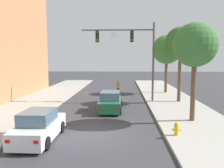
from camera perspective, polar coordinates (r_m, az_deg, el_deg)
The scene contains 10 objects.
ground_plane at distance 13.31m, azimuth -4.88°, elevation -12.38°, with size 120.00×120.00×0.00m, color #38383D.
sidewalk_right at distance 14.03m, azimuth 23.08°, elevation -11.58°, with size 5.00×60.00×0.15m, color #A8A59E.
traffic_signal_mast at distance 22.20m, azimuth 5.16°, elevation 9.22°, with size 6.98×0.38×7.50m.
car_lead_green at distance 18.75m, azimuth -0.41°, elevation -4.50°, with size 1.87×4.25×1.60m.
car_following_white at distance 12.78m, azimuth -17.69°, elevation -10.09°, with size 1.86×4.25×1.60m.
pedestrian_crossing_road at distance 26.38m, azimuth 1.52°, elevation -0.87°, with size 0.36×0.22×1.64m.
fire_hydrant at distance 13.04m, azimuth 15.74°, elevation -10.68°, with size 0.48×0.24×0.72m.
street_tree_nearest at distance 15.90m, azimuth 19.96°, elevation 8.97°, with size 2.87×2.87×6.43m.
street_tree_second at distance 22.71m, azimuth 16.71°, elevation 9.74°, with size 2.93×2.93×7.06m.
street_tree_third at distance 28.27m, azimuth 13.46°, elevation 8.30°, with size 3.44×3.44×6.87m.
Camera 1 is at (1.71, -12.48, 4.31)m, focal length 36.71 mm.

